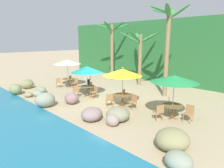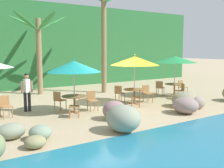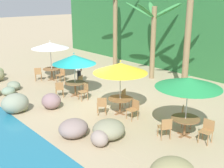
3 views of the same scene
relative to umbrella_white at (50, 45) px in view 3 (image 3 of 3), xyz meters
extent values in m
plane|color=tan|center=(5.30, -0.32, -2.23)|extent=(120.00, 120.00, 0.00)
cube|color=tan|center=(5.30, -0.32, -2.23)|extent=(18.00, 5.20, 0.01)
cube|color=#286633|center=(5.30, 8.68, 0.77)|extent=(28.00, 2.40, 6.00)
ellipsoid|color=gray|center=(7.40, -3.38, -1.88)|extent=(1.06, 1.17, 0.71)
ellipsoid|color=gray|center=(8.61, -3.08, -1.94)|extent=(0.72, 0.59, 0.58)
ellipsoid|color=gray|center=(3.61, -4.03, -1.78)|extent=(1.10, 1.26, 0.91)
ellipsoid|color=gray|center=(0.33, -2.71, -1.99)|extent=(0.87, 0.73, 0.49)
ellipsoid|color=gray|center=(8.40, -2.45, -1.86)|extent=(1.19, 1.27, 0.74)
ellipsoid|color=#7E8B5C|center=(3.67, -3.74, -1.96)|extent=(0.64, 0.53, 0.54)
ellipsoid|color=gray|center=(1.04, -3.30, -2.00)|extent=(0.69, 0.72, 0.46)
ellipsoid|color=gray|center=(4.29, -2.53, -1.86)|extent=(0.94, 0.90, 0.75)
cylinder|color=silver|center=(0.00, 0.00, -1.07)|extent=(0.04, 0.04, 2.33)
cone|color=white|center=(0.00, 0.00, 0.00)|extent=(2.34, 2.34, 0.37)
sphere|color=white|center=(0.00, 0.00, 0.27)|extent=(0.07, 0.07, 0.07)
cube|color=brown|center=(0.00, 0.00, -2.22)|extent=(0.60, 0.12, 0.03)
cube|color=brown|center=(0.00, 0.00, -2.22)|extent=(0.12, 0.60, 0.03)
cylinder|color=brown|center=(0.00, 0.00, -1.86)|extent=(0.09, 0.09, 0.71)
cylinder|color=brown|center=(0.00, 0.00, -1.51)|extent=(1.10, 1.10, 0.03)
cylinder|color=#9E7042|center=(1.04, -0.05, -2.01)|extent=(0.04, 0.04, 0.45)
cylinder|color=#9E7042|center=(0.69, -0.09, -2.01)|extent=(0.04, 0.04, 0.45)
cylinder|color=#9E7042|center=(1.00, 0.30, -2.01)|extent=(0.04, 0.04, 0.45)
cylinder|color=#9E7042|center=(0.64, 0.26, -2.01)|extent=(0.04, 0.04, 0.45)
cube|color=#9E7042|center=(0.84, 0.10, -1.77)|extent=(0.47, 0.47, 0.03)
cube|color=#9E7042|center=(0.82, 0.30, -1.57)|extent=(0.42, 0.09, 0.42)
cylinder|color=#9E7042|center=(-0.38, 0.97, -2.01)|extent=(0.04, 0.04, 0.45)
cylinder|color=#9E7042|center=(-0.19, 0.67, -2.01)|extent=(0.04, 0.04, 0.45)
cylinder|color=#9E7042|center=(-0.68, 0.79, -2.01)|extent=(0.04, 0.04, 0.45)
cylinder|color=#9E7042|center=(-0.50, 0.48, -2.01)|extent=(0.04, 0.04, 0.45)
cube|color=#9E7042|center=(-0.44, 0.73, -1.77)|extent=(0.58, 0.58, 0.03)
cube|color=#9E7042|center=(-0.61, 0.62, -1.57)|extent=(0.25, 0.38, 0.42)
cylinder|color=#9E7042|center=(-0.68, -0.79, -2.01)|extent=(0.04, 0.04, 0.45)
cylinder|color=#9E7042|center=(-0.50, -0.49, -2.01)|extent=(0.04, 0.04, 0.45)
cylinder|color=#9E7042|center=(-0.37, -0.97, -2.01)|extent=(0.04, 0.04, 0.45)
cylinder|color=#9E7042|center=(-0.19, -0.67, -2.01)|extent=(0.04, 0.04, 0.45)
cube|color=#9E7042|center=(-0.44, -0.73, -1.77)|extent=(0.58, 0.58, 0.03)
cube|color=#9E7042|center=(-0.26, -0.83, -1.57)|extent=(0.25, 0.38, 0.42)
cylinder|color=silver|center=(3.52, -0.61, -1.18)|extent=(0.04, 0.04, 2.11)
cone|color=teal|center=(3.52, -0.61, -0.22)|extent=(2.30, 2.30, 0.47)
sphere|color=teal|center=(3.52, -0.61, 0.09)|extent=(0.07, 0.07, 0.07)
cube|color=brown|center=(3.52, -0.61, -2.22)|extent=(0.60, 0.12, 0.03)
cube|color=brown|center=(3.52, -0.61, -2.22)|extent=(0.12, 0.60, 0.03)
cylinder|color=brown|center=(3.52, -0.61, -1.86)|extent=(0.09, 0.09, 0.71)
cylinder|color=brown|center=(3.52, -0.61, -1.51)|extent=(1.10, 1.10, 0.03)
cylinder|color=#9E7042|center=(4.51, -0.93, -2.01)|extent=(0.04, 0.04, 0.45)
cylinder|color=#9E7042|center=(4.16, -0.88, -2.01)|extent=(0.04, 0.04, 0.45)
cylinder|color=#9E7042|center=(4.56, -0.57, -2.01)|extent=(0.04, 0.04, 0.45)
cylinder|color=#9E7042|center=(4.21, -0.52, -2.01)|extent=(0.04, 0.04, 0.45)
cube|color=#9E7042|center=(4.36, -0.73, -1.77)|extent=(0.47, 0.47, 0.03)
cube|color=#9E7042|center=(4.39, -0.53, -1.57)|extent=(0.42, 0.09, 0.42)
cylinder|color=#9E7042|center=(3.30, 0.41, -2.01)|extent=(0.04, 0.04, 0.45)
cylinder|color=#9E7042|center=(3.43, 0.08, -2.01)|extent=(0.04, 0.04, 0.45)
cylinder|color=#9E7042|center=(2.97, 0.28, -2.01)|extent=(0.04, 0.04, 0.45)
cylinder|color=#9E7042|center=(3.10, -0.05, -2.01)|extent=(0.04, 0.04, 0.45)
cube|color=#9E7042|center=(3.20, 0.18, -1.77)|extent=(0.55, 0.55, 0.03)
cube|color=#9E7042|center=(3.01, 0.10, -1.57)|extent=(0.19, 0.40, 0.42)
cylinder|color=#9E7042|center=(2.89, -1.45, -2.01)|extent=(0.04, 0.04, 0.45)
cylinder|color=#9E7042|center=(3.05, -1.13, -2.01)|extent=(0.04, 0.04, 0.45)
cylinder|color=#9E7042|center=(3.21, -1.61, -2.01)|extent=(0.04, 0.04, 0.45)
cylinder|color=#9E7042|center=(3.37, -1.29, -2.01)|extent=(0.04, 0.04, 0.45)
cube|color=#9E7042|center=(3.13, -1.37, -1.77)|extent=(0.56, 0.56, 0.03)
cube|color=#9E7042|center=(3.31, -1.46, -1.57)|extent=(0.22, 0.39, 0.42)
cylinder|color=silver|center=(6.92, -0.49, -1.10)|extent=(0.04, 0.04, 2.27)
cone|color=yellow|center=(6.92, -0.49, -0.06)|extent=(2.44, 2.44, 0.44)
sphere|color=yellow|center=(6.92, -0.49, 0.24)|extent=(0.07, 0.07, 0.07)
cube|color=brown|center=(6.92, -0.49, -2.22)|extent=(0.60, 0.12, 0.03)
cube|color=brown|center=(6.92, -0.49, -2.22)|extent=(0.12, 0.60, 0.03)
cylinder|color=brown|center=(6.92, -0.49, -1.86)|extent=(0.09, 0.09, 0.71)
cylinder|color=brown|center=(6.92, -0.49, -1.51)|extent=(1.10, 1.10, 0.03)
cylinder|color=#9E7042|center=(7.93, -0.74, -2.01)|extent=(0.04, 0.04, 0.45)
cylinder|color=#9E7042|center=(7.58, -0.71, -2.01)|extent=(0.04, 0.04, 0.45)
cylinder|color=#9E7042|center=(7.96, -0.38, -2.01)|extent=(0.04, 0.04, 0.45)
cylinder|color=#9E7042|center=(7.61, -0.36, -2.01)|extent=(0.04, 0.04, 0.45)
cube|color=#9E7042|center=(7.77, -0.55, -1.77)|extent=(0.45, 0.45, 0.03)
cube|color=#9E7042|center=(7.78, -0.35, -1.57)|extent=(0.42, 0.07, 0.42)
cylinder|color=#9E7042|center=(6.70, 0.53, -2.01)|extent=(0.04, 0.04, 0.45)
cylinder|color=#9E7042|center=(6.83, 0.20, -2.01)|extent=(0.04, 0.04, 0.45)
cylinder|color=#9E7042|center=(6.37, 0.40, -2.01)|extent=(0.04, 0.04, 0.45)
cylinder|color=#9E7042|center=(6.50, 0.07, -2.01)|extent=(0.04, 0.04, 0.45)
cube|color=#9E7042|center=(6.60, 0.30, -1.77)|extent=(0.55, 0.55, 0.03)
cube|color=#9E7042|center=(6.42, 0.23, -1.57)|extent=(0.19, 0.40, 0.42)
cylinder|color=#9E7042|center=(6.20, -1.23, -2.01)|extent=(0.04, 0.04, 0.45)
cylinder|color=#9E7042|center=(6.40, -0.94, -2.01)|extent=(0.04, 0.04, 0.45)
cylinder|color=#9E7042|center=(6.49, -1.44, -2.01)|extent=(0.04, 0.04, 0.45)
cylinder|color=#9E7042|center=(6.69, -1.14, -2.01)|extent=(0.04, 0.04, 0.45)
cube|color=#9E7042|center=(6.44, -1.19, -1.77)|extent=(0.58, 0.58, 0.03)
cube|color=#9E7042|center=(6.61, -1.30, -1.57)|extent=(0.27, 0.37, 0.42)
cylinder|color=silver|center=(10.19, -0.11, -1.10)|extent=(0.04, 0.04, 2.26)
cone|color=#238E47|center=(10.19, -0.11, -0.07)|extent=(2.46, 2.46, 0.38)
sphere|color=#238E47|center=(10.19, -0.11, 0.20)|extent=(0.07, 0.07, 0.07)
cube|color=brown|center=(10.19, -0.11, -2.22)|extent=(0.60, 0.12, 0.03)
cube|color=brown|center=(10.19, -0.11, -2.22)|extent=(0.12, 0.60, 0.03)
cylinder|color=brown|center=(10.19, -0.11, -1.86)|extent=(0.09, 0.09, 0.71)
cylinder|color=brown|center=(10.19, -0.11, -1.51)|extent=(1.10, 1.10, 0.03)
cylinder|color=#9E7042|center=(11.23, -0.18, -2.01)|extent=(0.04, 0.04, 0.45)
cylinder|color=#9E7042|center=(10.87, -0.22, -2.01)|extent=(0.04, 0.04, 0.45)
cylinder|color=#9E7042|center=(11.19, 0.17, -2.01)|extent=(0.04, 0.04, 0.45)
cylinder|color=#9E7042|center=(10.83, 0.14, -2.01)|extent=(0.04, 0.04, 0.45)
cube|color=#9E7042|center=(11.03, -0.02, -1.77)|extent=(0.46, 0.46, 0.03)
cube|color=#9E7042|center=(11.01, 0.17, -1.57)|extent=(0.42, 0.08, 0.42)
cylinder|color=#9E7042|center=(9.85, 0.88, -2.01)|extent=(0.04, 0.04, 0.45)
cylinder|color=#9E7042|center=(10.02, 0.56, -2.01)|extent=(0.04, 0.04, 0.45)
cylinder|color=#9E7042|center=(9.54, 0.71, -2.01)|extent=(0.04, 0.04, 0.45)
cylinder|color=#9E7042|center=(9.71, 0.39, -2.01)|extent=(0.04, 0.04, 0.45)
cube|color=#9E7042|center=(9.78, 0.63, -1.77)|extent=(0.57, 0.57, 0.03)
cube|color=#9E7042|center=(9.60, 0.54, -1.57)|extent=(0.23, 0.39, 0.42)
cylinder|color=#9E7042|center=(9.54, -0.93, -2.01)|extent=(0.04, 0.04, 0.45)
cylinder|color=#9E7042|center=(9.71, -0.62, -2.01)|extent=(0.04, 0.04, 0.45)
cylinder|color=#9E7042|center=(9.86, -1.10, -2.01)|extent=(0.04, 0.04, 0.45)
cylinder|color=#9E7042|center=(10.03, -0.79, -2.01)|extent=(0.04, 0.04, 0.45)
cube|color=#9E7042|center=(9.78, -0.86, -1.77)|extent=(0.57, 0.57, 0.03)
cube|color=#9E7042|center=(9.96, -0.96, -1.57)|extent=(0.23, 0.39, 0.42)
cylinder|color=olive|center=(0.38, 5.12, 0.56)|extent=(0.32, 0.32, 5.58)
cylinder|color=olive|center=(4.01, 5.09, 0.06)|extent=(0.32, 0.32, 4.58)
ellipsoid|color=#388942|center=(4.98, 5.21, 2.11)|extent=(1.85, 0.59, 0.99)
ellipsoid|color=#388942|center=(4.30, 6.03, 2.15)|extent=(0.90, 1.89, 0.85)
ellipsoid|color=#388942|center=(3.25, 5.72, 2.14)|extent=(1.65, 1.46, 0.90)
ellipsoid|color=#388942|center=(3.14, 4.62, 2.11)|extent=(1.76, 1.17, 1.02)
ellipsoid|color=#388942|center=(4.17, 4.12, 2.12)|extent=(0.65, 1.86, 0.96)
cylinder|color=olive|center=(7.61, 3.47, 0.89)|extent=(0.32, 0.32, 6.24)
cylinder|color=#232328|center=(1.81, 0.79, -1.80)|extent=(0.13, 0.13, 0.86)
cylinder|color=#232328|center=(1.99, 0.79, -1.80)|extent=(0.13, 0.13, 0.86)
cube|color=white|center=(1.90, 0.79, -1.08)|extent=(0.22, 0.35, 0.58)
cylinder|color=#9E7051|center=(1.68, 0.79, -1.13)|extent=(0.08, 0.08, 0.50)
cylinder|color=#9E7051|center=(2.12, 0.79, -1.13)|extent=(0.08, 0.08, 0.50)
sphere|color=#9E7051|center=(1.90, 0.79, -0.67)|extent=(0.21, 0.21, 0.21)
sphere|color=black|center=(1.90, 0.79, -0.62)|extent=(0.18, 0.18, 0.18)
camera|label=1|loc=(15.07, -9.55, 1.90)|focal=32.10mm
camera|label=2|loc=(-1.68, -11.24, 0.51)|focal=44.22mm
camera|label=3|loc=(15.86, -8.90, 3.01)|focal=46.06mm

